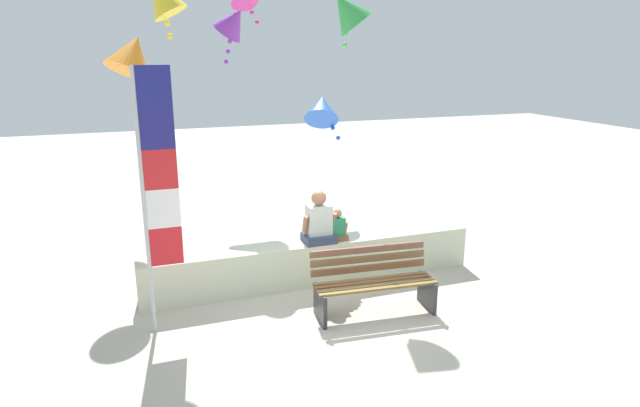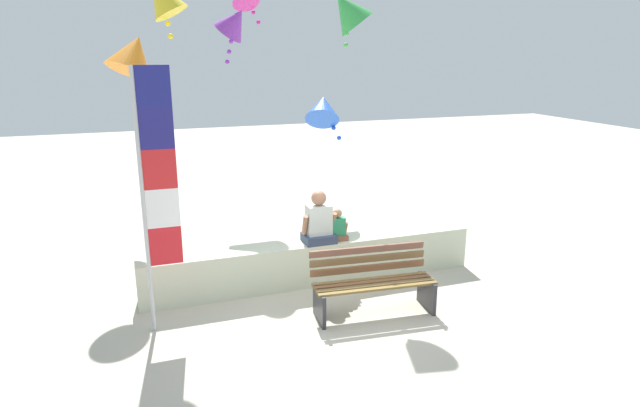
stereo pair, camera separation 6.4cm
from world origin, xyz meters
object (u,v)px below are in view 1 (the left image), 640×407
object	(u,v)px
kite_blue	(322,108)
kite_green	(347,10)
kite_purple	(233,22)
kite_orange	(132,54)
flag_banner	(155,183)
person_adult	(319,222)
park_bench	(373,283)
person_child	(337,228)

from	to	relation	value
kite_blue	kite_green	bearing A→B (deg)	-77.83
kite_purple	kite_orange	bearing A→B (deg)	-149.96
kite_green	flag_banner	bearing A→B (deg)	-149.87
person_adult	kite_green	xyz separation A→B (m)	(0.90, 1.16, 3.15)
park_bench	kite_green	xyz separation A→B (m)	(0.53, 2.35, 3.71)
flag_banner	kite_orange	world-z (taller)	kite_orange
kite_blue	kite_orange	bearing A→B (deg)	177.23
person_adult	kite_purple	world-z (taller)	kite_purple
park_bench	person_child	xyz separation A→B (m)	(-0.06, 1.19, 0.44)
kite_orange	person_child	bearing A→B (deg)	-36.86
kite_purple	person_adult	bearing A→B (deg)	-79.77
park_bench	kite_green	distance (m)	4.43
person_child	kite_orange	bearing A→B (deg)	143.14
kite_orange	kite_green	bearing A→B (deg)	-14.95
person_child	kite_blue	distance (m)	2.55
person_adult	person_child	distance (m)	0.33
person_child	kite_purple	distance (m)	4.53
person_child	person_adult	bearing A→B (deg)	-179.93
kite_blue	kite_orange	distance (m)	3.31
kite_purple	kite_green	distance (m)	2.45
kite_green	kite_purple	bearing A→B (deg)	126.67
person_child	kite_blue	size ratio (longest dim) A/B	0.51
park_bench	person_adult	bearing A→B (deg)	107.07
kite_orange	kite_purple	distance (m)	2.23
kite_blue	kite_orange	world-z (taller)	kite_orange
kite_orange	kite_purple	xyz separation A→B (m)	(1.86, 1.08, 0.57)
kite_orange	kite_purple	bearing A→B (deg)	30.04
flag_banner	kite_green	world-z (taller)	kite_green
kite_blue	kite_orange	xyz separation A→B (m)	(-3.17, 0.15, 0.95)
park_bench	flag_banner	size ratio (longest dim) A/B	0.51
person_adult	kite_blue	xyz separation A→B (m)	(0.74, 1.89, 1.52)
person_child	kite_blue	xyz separation A→B (m)	(0.44, 1.89, 1.64)
kite_purple	kite_green	world-z (taller)	kite_green
kite_blue	park_bench	bearing A→B (deg)	-96.94
park_bench	flag_banner	xyz separation A→B (m)	(-2.74, 0.45, 1.54)
flag_banner	kite_blue	world-z (taller)	flag_banner
flag_banner	person_adult	bearing A→B (deg)	17.33
kite_blue	kite_orange	size ratio (longest dim) A/B	0.82
flag_banner	kite_blue	bearing A→B (deg)	40.22
person_adult	kite_purple	bearing A→B (deg)	100.23
flag_banner	kite_orange	xyz separation A→B (m)	(-0.05, 2.79, 1.49)
park_bench	flag_banner	world-z (taller)	flag_banner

